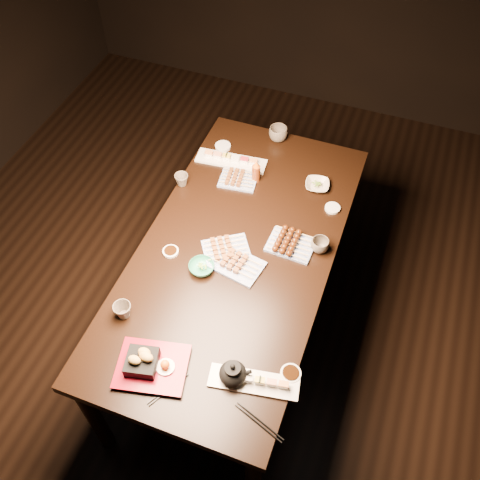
% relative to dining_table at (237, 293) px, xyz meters
% --- Properties ---
extents(ground, '(5.00, 5.00, 0.00)m').
position_rel_dining_table_xyz_m(ground, '(-0.12, -0.22, -0.38)').
color(ground, black).
rests_on(ground, ground).
extents(dining_table, '(1.03, 1.86, 0.75)m').
position_rel_dining_table_xyz_m(dining_table, '(0.00, 0.00, 0.00)').
color(dining_table, black).
rests_on(dining_table, ground).
extents(sushi_platter_near, '(0.37, 0.16, 0.04)m').
position_rel_dining_table_xyz_m(sushi_platter_near, '(0.30, -0.60, 0.40)').
color(sushi_platter_near, white).
rests_on(sushi_platter_near, dining_table).
extents(sushi_platter_far, '(0.40, 0.14, 0.05)m').
position_rel_dining_table_xyz_m(sushi_platter_far, '(-0.24, 0.57, 0.40)').
color(sushi_platter_far, white).
rests_on(sushi_platter_far, dining_table).
extents(yakitori_plate_center, '(0.27, 0.25, 0.05)m').
position_rel_dining_table_xyz_m(yakitori_plate_center, '(-0.04, -0.02, 0.40)').
color(yakitori_plate_center, '#828EB6').
rests_on(yakitori_plate_center, dining_table).
extents(yakitori_plate_right, '(0.25, 0.20, 0.06)m').
position_rel_dining_table_xyz_m(yakitori_plate_right, '(0.04, -0.09, 0.40)').
color(yakitori_plate_right, '#828EB6').
rests_on(yakitori_plate_right, dining_table).
extents(yakitori_plate_left, '(0.21, 0.16, 0.05)m').
position_rel_dining_table_xyz_m(yakitori_plate_left, '(-0.15, 0.44, 0.40)').
color(yakitori_plate_left, '#828EB6').
rests_on(yakitori_plate_left, dining_table).
extents(tsukune_plate, '(0.23, 0.17, 0.06)m').
position_rel_dining_table_xyz_m(tsukune_plate, '(0.24, 0.11, 0.40)').
color(tsukune_plate, '#828EB6').
rests_on(tsukune_plate, dining_table).
extents(edamame_bowl_green, '(0.13, 0.13, 0.04)m').
position_rel_dining_table_xyz_m(edamame_bowl_green, '(-0.11, -0.16, 0.39)').
color(edamame_bowl_green, '#2C865F').
rests_on(edamame_bowl_green, dining_table).
extents(edamame_bowl_cream, '(0.15, 0.15, 0.03)m').
position_rel_dining_table_xyz_m(edamame_bowl_cream, '(0.25, 0.54, 0.39)').
color(edamame_bowl_cream, beige).
rests_on(edamame_bowl_cream, dining_table).
extents(tempura_tray, '(0.33, 0.28, 0.10)m').
position_rel_dining_table_xyz_m(tempura_tray, '(-0.11, -0.69, 0.43)').
color(tempura_tray, black).
rests_on(tempura_tray, dining_table).
extents(teacup_near_left, '(0.09, 0.09, 0.07)m').
position_rel_dining_table_xyz_m(teacup_near_left, '(-0.33, -0.50, 0.41)').
color(teacup_near_left, brown).
rests_on(teacup_near_left, dining_table).
extents(teacup_mid_right, '(0.11, 0.11, 0.07)m').
position_rel_dining_table_xyz_m(teacup_mid_right, '(0.37, 0.14, 0.41)').
color(teacup_mid_right, brown).
rests_on(teacup_mid_right, dining_table).
extents(teacup_far_left, '(0.08, 0.08, 0.07)m').
position_rel_dining_table_xyz_m(teacup_far_left, '(-0.42, 0.31, 0.41)').
color(teacup_far_left, brown).
rests_on(teacup_far_left, dining_table).
extents(teacup_far_right, '(0.13, 0.13, 0.08)m').
position_rel_dining_table_xyz_m(teacup_far_right, '(-0.06, 0.83, 0.42)').
color(teacup_far_right, brown).
rests_on(teacup_far_right, dining_table).
extents(teapot, '(0.17, 0.17, 0.11)m').
position_rel_dining_table_xyz_m(teapot, '(0.21, -0.61, 0.43)').
color(teapot, black).
rests_on(teapot, dining_table).
extents(condiment_bottle, '(0.06, 0.06, 0.13)m').
position_rel_dining_table_xyz_m(condiment_bottle, '(-0.07, 0.48, 0.44)').
color(condiment_bottle, maroon).
rests_on(condiment_bottle, dining_table).
extents(sauce_dish_west, '(0.10, 0.10, 0.01)m').
position_rel_dining_table_xyz_m(sauce_dish_west, '(-0.29, -0.12, 0.38)').
color(sauce_dish_west, white).
rests_on(sauce_dish_west, dining_table).
extents(sauce_dish_east, '(0.10, 0.10, 0.01)m').
position_rel_dining_table_xyz_m(sauce_dish_east, '(0.37, 0.42, 0.38)').
color(sauce_dish_east, white).
rests_on(sauce_dish_east, dining_table).
extents(sauce_dish_se, '(0.10, 0.10, 0.01)m').
position_rel_dining_table_xyz_m(sauce_dish_se, '(0.43, -0.52, 0.38)').
color(sauce_dish_se, white).
rests_on(sauce_dish_se, dining_table).
extents(sauce_dish_nw, '(0.10, 0.10, 0.02)m').
position_rel_dining_table_xyz_m(sauce_dish_nw, '(-0.33, 0.66, 0.38)').
color(sauce_dish_nw, white).
rests_on(sauce_dish_nw, dining_table).
extents(chopsticks_near, '(0.11, 0.18, 0.01)m').
position_rel_dining_table_xyz_m(chopsticks_near, '(-0.01, -0.75, 0.38)').
color(chopsticks_near, black).
rests_on(chopsticks_near, dining_table).
extents(chopsticks_se, '(0.22, 0.10, 0.01)m').
position_rel_dining_table_xyz_m(chopsticks_se, '(0.37, -0.75, 0.38)').
color(chopsticks_se, black).
rests_on(chopsticks_se, dining_table).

